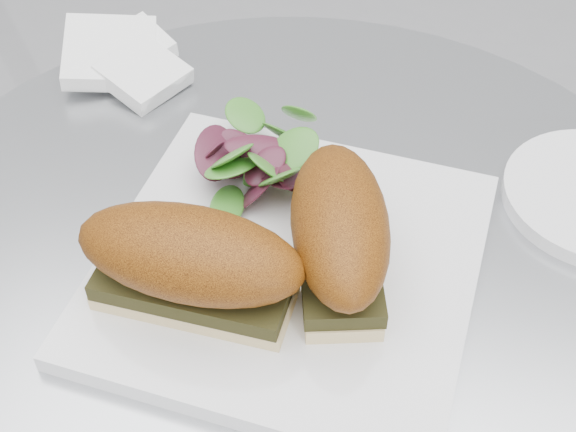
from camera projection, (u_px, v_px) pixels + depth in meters
The scene contains 6 objects.
table at pixel (290, 418), 0.81m from camera, with size 0.70×0.70×0.73m.
plate at pixel (289, 265), 0.62m from camera, with size 0.28×0.28×0.02m, color silver.
sandwich_left at pixel (191, 262), 0.55m from camera, with size 0.17×0.08×0.08m.
sandwich_right at pixel (339, 231), 0.57m from camera, with size 0.11×0.17×0.08m.
salad at pixel (259, 155), 0.66m from camera, with size 0.11×0.11×0.05m, color green, non-canonical shape.
napkin at pixel (128, 71), 0.79m from camera, with size 0.12×0.12×0.02m, color white, non-canonical shape.
Camera 1 is at (0.08, -0.40, 1.21)m, focal length 50.00 mm.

